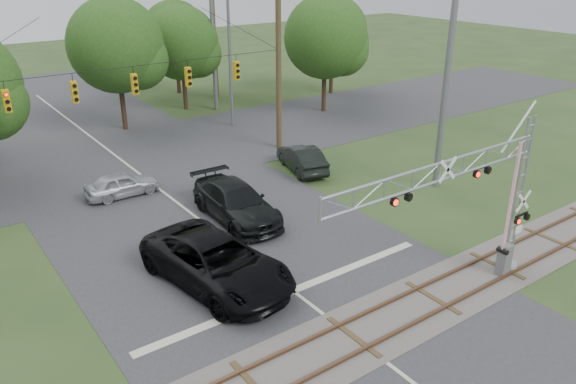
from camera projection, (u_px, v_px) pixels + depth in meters
ground at (396, 371)px, 17.56m from camera, size 160.00×160.00×0.00m
road_main at (233, 246)px, 25.01m from camera, size 14.00×90.00×0.02m
road_cross at (120, 159)px, 35.45m from camera, size 90.00×12.00×0.02m
railroad_track at (353, 337)px, 19.04m from camera, size 90.00×3.20×0.17m
crossing_gantry at (473, 196)px, 19.93m from camera, size 10.50×0.83×6.50m
traffic_signal_span at (150, 78)px, 30.72m from camera, size 19.34×0.36×11.50m
pickup_black at (217, 262)px, 21.81m from camera, size 4.22×7.33×1.92m
car_dark at (236, 202)px, 27.22m from camera, size 2.72×6.16×1.76m
sedan_silver at (122, 184)px, 29.90m from camera, size 3.90×1.60×1.32m
suv_dark at (302, 158)px, 33.37m from camera, size 2.73×4.86×1.52m
streetlight at (227, 51)px, 39.94m from camera, size 2.66×0.28×9.97m
utility_poles at (167, 58)px, 33.96m from camera, size 25.51×25.55×13.68m
treeline at (104, 52)px, 39.45m from camera, size 51.99×20.47×9.41m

